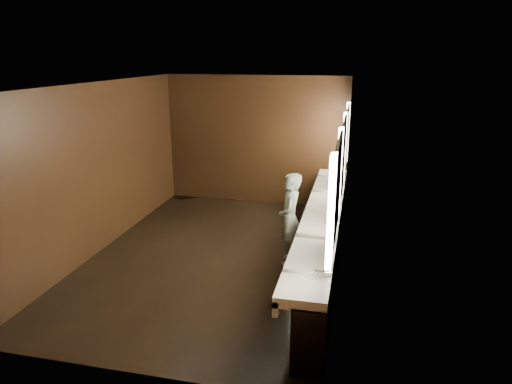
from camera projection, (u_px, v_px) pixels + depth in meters
The scene contains 10 objects.
floor at pixel (217, 255), 7.63m from camera, with size 6.00×6.00×0.00m, color black.
ceiling at pixel (212, 84), 6.81m from camera, with size 4.00×6.00×0.02m, color #2D2D2B.
wall_back at pixel (256, 140), 10.02m from camera, with size 4.00×0.02×2.80m, color black.
wall_front at pixel (120, 251), 4.42m from camera, with size 4.00×0.02×2.80m, color black.
wall_left at pixel (100, 168), 7.64m from camera, with size 0.02×6.00×2.80m, color black.
wall_right at pixel (342, 182), 6.80m from camera, with size 0.02×6.00×2.80m, color black.
sink_counter at pixel (326, 237), 7.10m from camera, with size 0.55×5.40×1.01m.
mirror_band at pixel (342, 159), 6.70m from camera, with size 0.06×5.03×1.15m.
person at pixel (290, 219), 7.18m from camera, with size 0.54×0.35×1.48m, color #92CFDA.
trash_bin at pixel (308, 259), 6.83m from camera, with size 0.37×0.37×0.57m, color black.
Camera 1 is at (2.18, -6.67, 3.24)m, focal length 32.00 mm.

